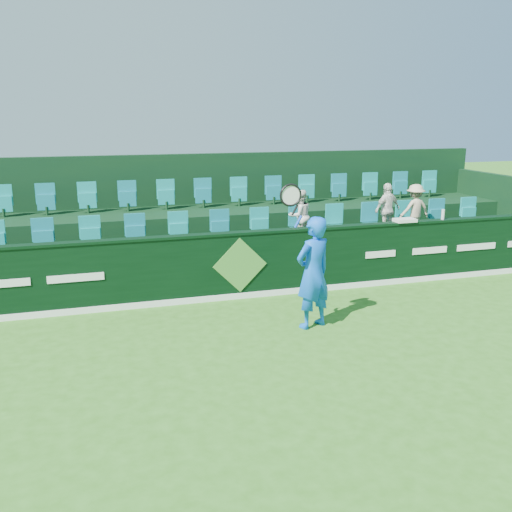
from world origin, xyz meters
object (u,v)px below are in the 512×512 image
object	(u,v)px
spectator_middle	(387,210)
towel	(405,220)
tennis_player	(313,272)
spectator_left	(300,216)
spectator_right	(415,209)
drinks_bottle	(443,214)

from	to	relation	value
spectator_middle	towel	distance (m)	1.14
towel	tennis_player	bearing A→B (deg)	-146.36
spectator_left	spectator_right	size ratio (longest dim) A/B	0.99
spectator_left	spectator_right	bearing A→B (deg)	167.58
spectator_middle	drinks_bottle	bearing A→B (deg)	107.83
towel	spectator_middle	bearing A→B (deg)	79.49
tennis_player	spectator_right	xyz separation A→B (m)	(3.84, 3.05, 0.41)
drinks_bottle	spectator_middle	bearing A→B (deg)	123.11
drinks_bottle	spectator_left	bearing A→B (deg)	158.98
spectator_middle	drinks_bottle	world-z (taller)	spectator_middle
spectator_right	spectator_left	bearing A→B (deg)	-2.76
spectator_middle	towel	world-z (taller)	spectator_middle
spectator_middle	spectator_right	world-z (taller)	spectator_middle
tennis_player	towel	xyz separation A→B (m)	(2.90, 1.93, 0.40)
spectator_right	towel	distance (m)	1.46
tennis_player	drinks_bottle	world-z (taller)	tennis_player
spectator_left	spectator_middle	world-z (taller)	spectator_middle
spectator_left	drinks_bottle	size ratio (longest dim) A/B	5.23
tennis_player	drinks_bottle	bearing A→B (deg)	26.70
spectator_middle	drinks_bottle	distance (m)	1.34
tennis_player	spectator_left	world-z (taller)	tennis_player
towel	drinks_bottle	bearing A→B (deg)	0.00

